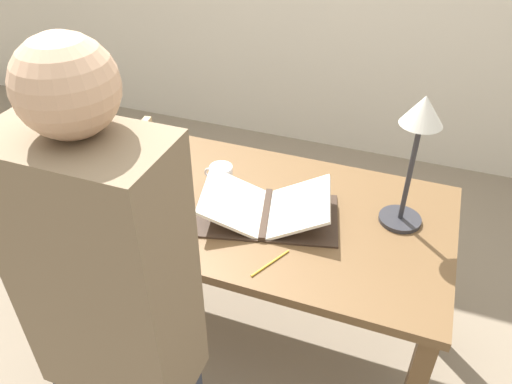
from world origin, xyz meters
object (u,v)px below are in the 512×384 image
Objects in this scene: coffee_mug at (221,175)px; person_reader at (127,363)px; book_standing_upright at (144,159)px; open_book at (266,209)px; pencil at (270,263)px; book_stack_tall at (96,160)px; reading_lamp at (419,133)px.

person_reader reaches higher than coffee_mug.
coffee_mug is (0.26, 0.13, -0.09)m from book_standing_upright.
open_book is at bearing -97.96° from person_reader.
coffee_mug is at bearing 136.92° from open_book.
person_reader is at bearing -111.34° from pencil.
book_standing_upright is 0.65m from pencil.
book_standing_upright is 0.30m from coffee_mug.
open_book is 0.70m from book_stack_tall.
book_stack_tall reaches higher than open_book.
pencil is at bearing -111.34° from person_reader.
reading_lamp reaches higher than book_stack_tall.
coffee_mug reaches higher than pencil.
open_book is at bearing 113.06° from pencil.
reading_lamp is 0.30× the size of person_reader.
open_book is 0.25m from pencil.
book_stack_tall is 2.58× the size of coffee_mug.
reading_lamp is 0.77m from coffee_mug.
pencil is at bearing -47.41° from coffee_mug.
reading_lamp reaches higher than coffee_mug.
reading_lamp is 4.13× the size of coffee_mug.
pencil is 0.10× the size of person_reader.
person_reader is (0.59, -0.72, -0.05)m from book_stack_tall.
person_reader is at bearing -50.86° from book_stack_tall.
coffee_mug is at bearing -179.10° from reading_lamp.
book_stack_tall is at bearing -50.86° from person_reader.
book_standing_upright is (0.20, 0.04, 0.03)m from book_stack_tall.
person_reader reaches higher than pencil.
coffee_mug is at bearing 16.00° from book_standing_upright.
book_stack_tall reaches higher than pencil.
pencil is (0.10, -0.23, -0.03)m from open_book.
open_book is 0.59m from reading_lamp.
open_book is 2.14× the size of book_standing_upright.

